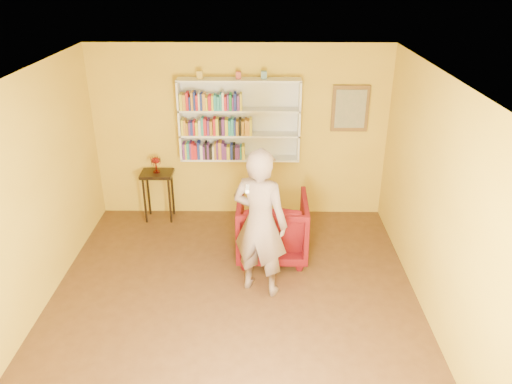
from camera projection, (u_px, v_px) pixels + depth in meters
room_shell at (231, 233)px, 5.53m from camera, size 5.30×5.80×2.88m
bookshelf at (240, 119)px, 7.47m from camera, size 1.80×0.29×1.23m
books_row_lower at (213, 151)px, 7.57m from camera, size 0.93×0.19×0.27m
books_row_middle at (217, 127)px, 7.41m from camera, size 1.05×0.19×0.27m
books_row_upper at (211, 102)px, 7.25m from camera, size 0.90×0.19×0.27m
ornament_left at (200, 75)px, 7.13m from camera, size 0.08×0.08×0.11m
ornament_centre at (238, 75)px, 7.13m from camera, size 0.07×0.07×0.10m
ornament_right at (264, 75)px, 7.12m from camera, size 0.08×0.08×0.11m
framed_painting at (350, 109)px, 7.43m from camera, size 0.55×0.05×0.70m
console_table at (157, 180)px, 7.73m from camera, size 0.49×0.37×0.79m
ruby_lustre at (156, 162)px, 7.60m from camera, size 0.15×0.15×0.24m
armchair at (272, 227)px, 6.83m from camera, size 0.96×0.98×0.88m
person at (260, 223)px, 5.89m from camera, size 0.81×0.68×1.88m
game_remote at (247, 189)px, 5.31m from camera, size 0.04×0.15×0.04m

